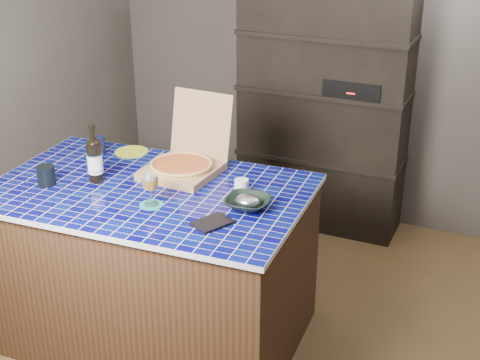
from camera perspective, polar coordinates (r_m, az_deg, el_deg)
The scene contains 14 objects.
room at distance 3.43m, azimuth -0.43°, elevation 4.38°, with size 3.50×3.50×3.50m.
shelving_unit at distance 4.90m, azimuth 7.15°, elevation 6.01°, with size 1.20×0.41×1.80m.
kitchen_island at distance 3.79m, azimuth -7.49°, elevation -7.05°, with size 1.73×1.15×0.92m.
pizza_box at distance 3.73m, azimuth -4.82°, elevation 1.43°, with size 0.40×0.48×0.41m.
mead_bottle at distance 3.67m, azimuth -12.29°, elevation 1.71°, with size 0.09×0.09×0.32m.
teal_trivet at distance 3.39m, azimuth -7.56°, elevation -2.12°, with size 0.12×0.12×0.01m, color teal.
wine_glass at distance 3.34m, azimuth -7.68°, elevation -0.14°, with size 0.08×0.08×0.18m.
tumbler at distance 3.72m, azimuth -16.22°, elevation 0.38°, with size 0.10×0.10×0.11m, color black.
dvd_case at distance 3.18m, azimuth -2.37°, elevation -3.67°, with size 0.13×0.18×0.01m, color black.
bowl at distance 3.33m, azimuth 0.66°, elevation -1.97°, with size 0.22×0.22×0.05m, color black.
foil_contents at distance 3.32m, azimuth 0.66°, elevation -1.77°, with size 0.13×0.11×0.06m, color #ABABB6.
white_jar at distance 3.51m, azimuth 0.13°, elevation -0.46°, with size 0.07×0.07×0.06m, color white.
navy_cup at distance 4.07m, azimuth -11.91°, elevation 2.90°, with size 0.07×0.07×0.11m, color black.
green_trivet at distance 4.08m, azimuth -9.24°, elevation 2.40°, with size 0.20×0.20×0.01m, color #AEC92B.
Camera 1 is at (1.35, -2.94, 2.40)m, focal length 50.00 mm.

